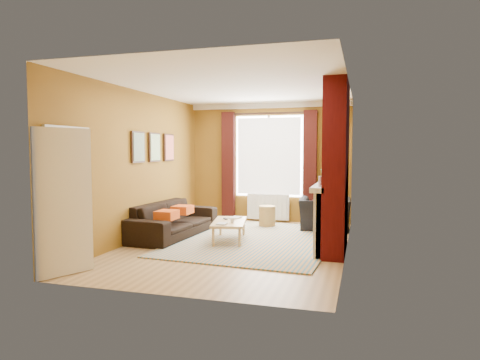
% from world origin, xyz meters
% --- Properties ---
extents(ground, '(5.50, 5.50, 0.00)m').
position_xyz_m(ground, '(0.00, 0.00, 0.00)').
color(ground, olive).
rests_on(ground, ground).
extents(room_walls, '(3.82, 5.54, 2.83)m').
position_xyz_m(room_walls, '(0.64, 0.27, 1.39)').
color(room_walls, brown).
rests_on(room_walls, ground).
extents(striped_rug, '(3.01, 3.99, 0.02)m').
position_xyz_m(striped_rug, '(0.27, 0.51, 0.01)').
color(striped_rug, '#316989').
rests_on(striped_rug, ground).
extents(sofa, '(1.06, 2.34, 0.67)m').
position_xyz_m(sofa, '(-1.42, 0.44, 0.33)').
color(sofa, black).
rests_on(sofa, ground).
extents(armchair, '(1.09, 0.96, 0.68)m').
position_xyz_m(armchair, '(1.39, 1.93, 0.34)').
color(armchair, black).
rests_on(armchair, ground).
extents(coffee_table, '(0.80, 1.25, 0.38)m').
position_xyz_m(coffee_table, '(-0.21, 0.28, 0.34)').
color(coffee_table, tan).
rests_on(coffee_table, ground).
extents(wicker_stool, '(0.42, 0.42, 0.46)m').
position_xyz_m(wicker_stool, '(0.12, 1.99, 0.23)').
color(wicker_stool, '#A28146').
rests_on(wicker_stool, ground).
extents(floor_lamp, '(0.27, 0.27, 1.61)m').
position_xyz_m(floor_lamp, '(1.55, 2.40, 1.27)').
color(floor_lamp, black).
rests_on(floor_lamp, ground).
extents(book_a, '(0.18, 0.24, 0.02)m').
position_xyz_m(book_a, '(-0.32, -0.11, 0.40)').
color(book_a, '#999999').
rests_on(book_a, coffee_table).
extents(book_b, '(0.26, 0.31, 0.02)m').
position_xyz_m(book_b, '(-0.30, 0.66, 0.39)').
color(book_b, '#999999').
rests_on(book_b, coffee_table).
extents(mug, '(0.11, 0.11, 0.08)m').
position_xyz_m(mug, '(-0.10, 0.09, 0.43)').
color(mug, '#999999').
rests_on(mug, coffee_table).
extents(tv_remote, '(0.12, 0.15, 0.02)m').
position_xyz_m(tv_remote, '(-0.34, 0.44, 0.39)').
color(tv_remote, '#242426').
rests_on(tv_remote, coffee_table).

